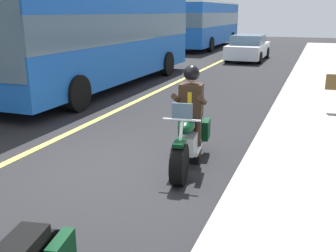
{
  "coord_description": "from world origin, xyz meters",
  "views": [
    {
      "loc": [
        5.71,
        3.09,
        2.62
      ],
      "look_at": [
        -0.39,
        0.79,
        0.75
      ],
      "focal_mm": 42.7,
      "sensor_mm": 36.0,
      "label": 1
    }
  ],
  "objects_px": {
    "motorcycle_main": "(189,140)",
    "bus_far": "(102,34)",
    "rider_main": "(191,105)",
    "car_dark": "(248,48)",
    "bus_near": "(207,22)"
  },
  "relations": [
    {
      "from": "motorcycle_main",
      "to": "rider_main",
      "type": "bearing_deg",
      "value": -171.09
    },
    {
      "from": "motorcycle_main",
      "to": "bus_near",
      "type": "distance_m",
      "value": 24.29
    },
    {
      "from": "rider_main",
      "to": "bus_near",
      "type": "distance_m",
      "value": 24.08
    },
    {
      "from": "car_dark",
      "to": "rider_main",
      "type": "bearing_deg",
      "value": 6.25
    },
    {
      "from": "rider_main",
      "to": "car_dark",
      "type": "height_order",
      "value": "rider_main"
    },
    {
      "from": "bus_near",
      "to": "bus_far",
      "type": "distance_m",
      "value": 17.2
    },
    {
      "from": "rider_main",
      "to": "bus_far",
      "type": "relative_size",
      "value": 0.16
    },
    {
      "from": "bus_far",
      "to": "motorcycle_main",
      "type": "bearing_deg",
      "value": 39.84
    },
    {
      "from": "bus_far",
      "to": "bus_near",
      "type": "bearing_deg",
      "value": -176.83
    },
    {
      "from": "bus_near",
      "to": "rider_main",
      "type": "bearing_deg",
      "value": 14.83
    },
    {
      "from": "rider_main",
      "to": "bus_near",
      "type": "height_order",
      "value": "bus_near"
    },
    {
      "from": "bus_near",
      "to": "car_dark",
      "type": "bearing_deg",
      "value": 31.67
    },
    {
      "from": "motorcycle_main",
      "to": "bus_near",
      "type": "bearing_deg",
      "value": -165.22
    },
    {
      "from": "motorcycle_main",
      "to": "car_dark",
      "type": "bearing_deg",
      "value": -173.72
    },
    {
      "from": "motorcycle_main",
      "to": "bus_far",
      "type": "height_order",
      "value": "bus_far"
    }
  ]
}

